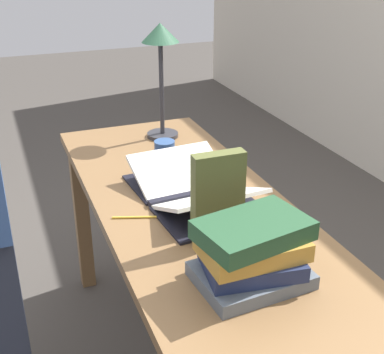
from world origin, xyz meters
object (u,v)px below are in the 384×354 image
at_px(open_book, 194,190).
at_px(book_stack_tall, 252,253).
at_px(book_standing_upright, 218,198).
at_px(pencil, 138,217).
at_px(coffee_mug, 164,153).
at_px(reading_lamp, 161,51).

bearing_deg(open_book, book_stack_tall, -8.65).
relative_size(book_standing_upright, pencil, 1.76).
distance_m(book_stack_tall, pencil, 0.44).
height_order(open_book, book_stack_tall, book_stack_tall).
relative_size(book_standing_upright, coffee_mug, 2.50).
bearing_deg(open_book, coffee_mug, 177.14).
bearing_deg(coffee_mug, book_stack_tall, -2.13).
bearing_deg(reading_lamp, book_standing_upright, -7.87).
distance_m(book_standing_upright, pencil, 0.29).
xyz_separation_m(book_stack_tall, reading_lamp, (-1.03, 0.11, 0.27)).
bearing_deg(coffee_mug, open_book, 1.52).
relative_size(open_book, book_standing_upright, 1.96).
xyz_separation_m(open_book, book_stack_tall, (0.47, -0.03, 0.05)).
xyz_separation_m(book_stack_tall, coffee_mug, (-0.74, 0.03, -0.03)).
bearing_deg(pencil, coffee_mug, 149.89).
distance_m(book_stack_tall, coffee_mug, 0.74).
distance_m(book_stack_tall, book_standing_upright, 0.21).
xyz_separation_m(reading_lamp, coffee_mug, (0.28, -0.09, -0.30)).
bearing_deg(book_stack_tall, book_standing_upright, 179.61).
xyz_separation_m(coffee_mug, pencil, (0.34, -0.20, -0.04)).
relative_size(coffee_mug, pencil, 0.70).
relative_size(reading_lamp, coffee_mug, 4.43).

